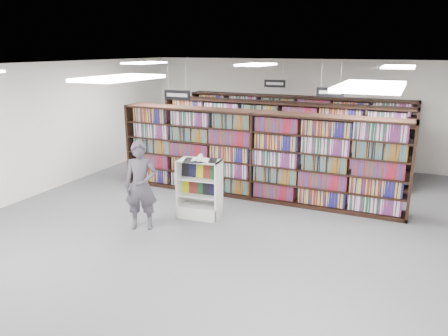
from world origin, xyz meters
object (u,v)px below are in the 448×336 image
at_px(endcap_display, 200,197).
at_px(shopper, 141,186).
at_px(open_book, 200,159).
at_px(bookshelf_row_near, 255,155).

relative_size(endcap_display, shopper, 0.71).
relative_size(open_book, shopper, 0.43).
xyz_separation_m(bookshelf_row_near, open_book, (-0.56, -1.76, 0.26)).
distance_m(bookshelf_row_near, endcap_display, 1.88).
height_order(bookshelf_row_near, shopper, bookshelf_row_near).
distance_m(endcap_display, shopper, 1.37).
bearing_deg(open_book, shopper, -150.63).
bearing_deg(shopper, open_book, 26.04).
distance_m(bookshelf_row_near, shopper, 3.04).
distance_m(endcap_display, open_book, 0.86).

